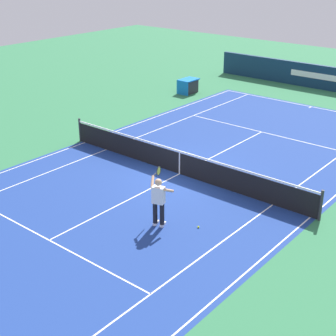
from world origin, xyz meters
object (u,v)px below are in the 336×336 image
Objects in this scene: tennis_ball at (198,227)px; equipment_cart_tarped at (188,86)px; tennis_player_near at (159,199)px; tennis_net at (180,162)px.

equipment_cart_tarped is (-12.77, -10.19, 0.40)m from tennis_ball.
tennis_player_near reaches higher than equipment_cart_tarped.
tennis_player_near is 1.55m from tennis_ball.
tennis_net is 6.89× the size of tennis_player_near.
tennis_net reaches higher than equipment_cart_tarped.
equipment_cart_tarped is at bearing -145.87° from tennis_player_near.
tennis_player_near is 16.23m from equipment_cart_tarped.
tennis_net is 4.25m from tennis_ball.
tennis_player_near reaches higher than tennis_ball.
tennis_player_near is (3.58, 1.98, 0.44)m from tennis_net.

